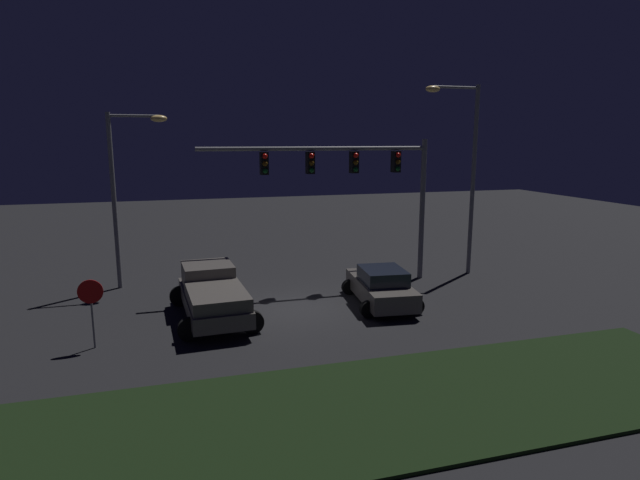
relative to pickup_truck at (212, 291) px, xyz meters
The scene contains 8 objects.
ground_plane 3.46m from the pickup_truck, ahead, with size 80.00×80.00×0.00m, color black.
grass_median 8.67m from the pickup_truck, 67.46° to the right, with size 20.40×5.24×0.10m, color black.
pickup_truck is the anchor object (origin of this frame).
car_sedan 6.59m from the pickup_truck, ahead, with size 2.77×4.56×1.51m.
traffic_signal_gantry 8.29m from the pickup_truck, 24.24° to the left, with size 10.32×0.56×6.50m.
street_lamp_left 7.13m from the pickup_truck, 121.17° to the left, with size 2.49×0.44×7.62m.
street_lamp_right 13.38m from the pickup_truck, 14.54° to the left, with size 2.78×0.44×8.98m.
stop_sign 4.33m from the pickup_truck, 153.35° to the right, with size 0.76×0.08×2.23m.
Camera 1 is at (-4.64, -19.01, 6.47)m, focal length 29.31 mm.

